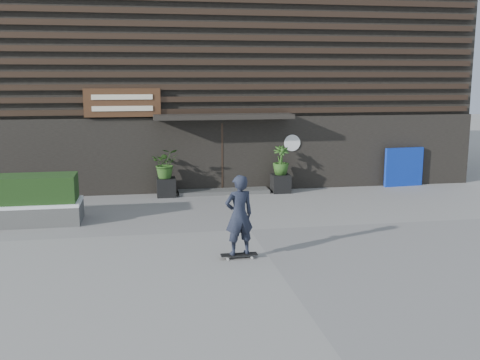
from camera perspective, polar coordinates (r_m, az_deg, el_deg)
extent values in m
plane|color=gray|center=(14.08, 1.00, -5.13)|extent=(80.00, 80.00, 0.00)
cube|color=#454543|center=(18.48, -1.69, -1.16)|extent=(3.00, 0.80, 0.12)
cube|color=black|center=(18.06, -7.58, -0.74)|extent=(0.60, 0.60, 0.60)
imported|color=#2D591E|center=(17.93, -7.64, 1.71)|extent=(0.86, 0.75, 0.96)
cube|color=black|center=(18.60, 4.19, -0.35)|extent=(0.60, 0.60, 0.60)
imported|color=#2D591E|center=(18.47, 4.23, 2.03)|extent=(0.54, 0.54, 0.96)
cube|color=#4B4B49|center=(15.74, -22.30, -3.31)|extent=(3.50, 1.20, 0.50)
cube|color=white|center=(15.67, -22.37, -2.28)|extent=(3.50, 1.20, 0.08)
cube|color=#183413|center=(15.60, -22.47, -0.88)|extent=(3.30, 1.00, 0.70)
cube|color=#0C2AA4|center=(20.37, 16.47, 1.29)|extent=(1.46, 0.27, 1.37)
cube|color=black|center=(23.45, -3.67, 10.99)|extent=(18.00, 10.00, 8.00)
cube|color=black|center=(18.61, -1.86, 2.64)|extent=(18.00, 0.12, 2.50)
cube|color=#38281E|center=(18.40, -1.86, 7.09)|extent=(17.60, 0.08, 0.18)
cube|color=#38281E|center=(18.38, -1.87, 8.31)|extent=(17.60, 0.08, 0.18)
cube|color=#38281E|center=(18.37, -1.88, 9.54)|extent=(17.60, 0.08, 0.18)
cube|color=#38281E|center=(18.37, -1.89, 10.76)|extent=(17.60, 0.08, 0.18)
cube|color=#38281E|center=(18.38, -1.89, 11.98)|extent=(17.60, 0.08, 0.18)
cube|color=#38281E|center=(18.39, -1.90, 13.20)|extent=(17.60, 0.08, 0.18)
cube|color=#38281E|center=(18.41, -1.91, 14.42)|extent=(17.60, 0.08, 0.18)
cube|color=#38281E|center=(18.45, -1.92, 15.64)|extent=(17.60, 0.08, 0.18)
cube|color=#38281E|center=(18.48, -1.92, 16.85)|extent=(17.60, 0.08, 0.18)
cube|color=black|center=(18.04, -1.69, 6.55)|extent=(4.50, 1.00, 0.15)
cube|color=black|center=(18.78, -1.93, 2.41)|extent=(2.40, 0.30, 2.30)
cube|color=#38281E|center=(18.60, -1.85, 2.33)|extent=(0.06, 0.10, 2.30)
cube|color=#472B19|center=(18.14, -11.99, 7.77)|extent=(2.40, 0.10, 0.90)
cube|color=beige|center=(18.06, -12.02, 8.33)|extent=(1.90, 0.02, 0.16)
cube|color=beige|center=(18.08, -11.97, 7.19)|extent=(1.90, 0.02, 0.16)
cylinder|color=white|center=(18.97, 5.38, 3.82)|extent=(0.56, 0.03, 0.56)
cube|color=black|center=(11.90, -0.10, -7.66)|extent=(0.78, 0.20, 0.02)
cylinder|color=#ABABA6|center=(11.78, -1.28, -8.13)|extent=(0.06, 0.03, 0.06)
cylinder|color=#B6B5B0|center=(11.97, -1.42, -7.83)|extent=(0.06, 0.03, 0.06)
cylinder|color=#A3A39E|center=(11.87, 1.23, -8.00)|extent=(0.06, 0.03, 0.06)
cylinder|color=#ADADA8|center=(12.05, 1.05, -7.70)|extent=(0.06, 0.03, 0.06)
imported|color=black|center=(11.66, -0.10, -3.62)|extent=(0.70, 0.53, 1.71)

